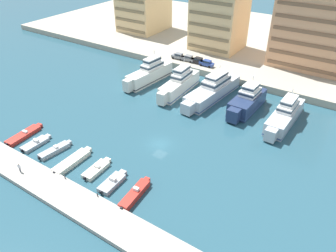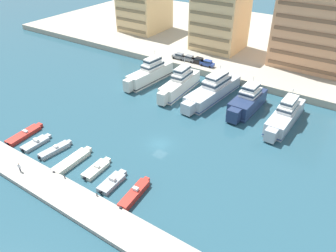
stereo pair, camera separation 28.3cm
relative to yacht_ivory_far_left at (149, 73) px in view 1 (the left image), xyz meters
name	(u,v)px [view 1 (the left image)]	position (x,y,z in m)	size (l,w,h in m)	color
ground_plane	(160,144)	(18.84, -22.24, -2.34)	(400.00, 400.00, 0.00)	#285160
quay_promenade	(274,44)	(18.84, 46.04, -1.44)	(180.00, 70.00, 1.79)	#ADA38E
pier_dock	(84,206)	(18.84, -42.43, -1.95)	(120.00, 5.48, 0.77)	#A8A399
yacht_ivory_far_left	(149,73)	(0.00, 0.00, 0.00)	(4.92, 17.89, 8.16)	silver
yacht_ivory_left	(179,84)	(10.02, -0.90, -0.01)	(4.39, 17.62, 8.12)	silver
yacht_silver_mid_left	(213,90)	(18.36, 1.04, -0.22)	(6.36, 22.07, 7.61)	silver
yacht_navy_center_left	(247,101)	(27.63, -0.04, -0.14)	(4.94, 15.19, 7.74)	navy
yacht_silver_center	(285,115)	(36.63, -0.95, -0.34)	(4.28, 18.04, 7.29)	silver
motorboat_red_far_left	(24,135)	(-5.54, -35.33, -1.93)	(2.66, 8.66, 1.15)	red
motorboat_grey_left	(36,143)	(-1.10, -35.93, -1.96)	(2.11, 6.56, 1.21)	#9EA3A8
motorboat_grey_mid_left	(55,150)	(3.84, -35.35, -1.88)	(2.29, 7.10, 1.24)	#9EA3A8
motorboat_cream_center_left	(72,161)	(9.11, -35.85, -1.88)	(2.35, 8.76, 0.91)	beige
motorboat_cream_center	(97,169)	(14.28, -34.96, -1.94)	(2.35, 6.48, 1.13)	beige
motorboat_grey_center_right	(113,182)	(18.86, -35.96, -1.91)	(2.46, 6.35, 1.34)	#9EA3A8
motorboat_red_mid_right	(135,194)	(23.80, -36.12, -1.77)	(2.32, 7.85, 1.60)	red
car_grey_far_left	(178,56)	(0.16, 14.34, 0.43)	(4.10, 1.93, 1.80)	slate
car_grey_left	(188,58)	(3.48, 14.48, 0.43)	(4.14, 2.01, 1.80)	slate
car_black_mid_left	(198,60)	(6.71, 14.50, 0.43)	(4.17, 2.07, 1.80)	black
car_blue_center_left	(207,63)	(9.74, 14.14, 0.43)	(4.11, 1.94, 1.80)	#28428E
apartment_block_far_left	(144,5)	(-26.77, 33.12, 8.12)	(14.34, 16.73, 19.22)	#E0BC84
apartment_block_left	(219,20)	(5.19, 29.77, 8.20)	(14.93, 13.84, 19.35)	#E0BC84
apartment_block_mid_left	(317,19)	(33.17, 30.66, 12.37)	(20.67, 13.81, 27.72)	tan
pedestrian_near_edge	(19,167)	(4.19, -42.99, -0.56)	(0.65, 0.29, 1.68)	#4C515B
bollard_west	(65,177)	(11.94, -39.94, -1.24)	(0.20, 0.20, 0.61)	#2D2D33
bollard_west_mid	(97,195)	(19.35, -39.94, -1.24)	(0.20, 0.20, 0.61)	#2D2D33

